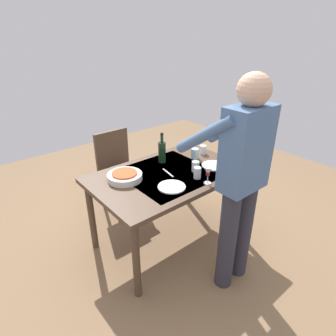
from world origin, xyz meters
name	(u,v)px	position (x,y,z in m)	size (l,w,h in m)	color
ground_plane	(168,238)	(0.00, 0.00, 0.00)	(6.00, 6.00, 0.00)	#846647
dining_table	(168,181)	(0.00, 0.00, 0.67)	(1.37, 0.87, 0.75)	#4C3828
chair_near	(118,166)	(0.05, -0.82, 0.53)	(0.40, 0.40, 0.91)	#352114
person_server	(241,177)	(-0.10, 0.70, 0.96)	(0.42, 0.61, 1.69)	#2D2D38
wine_bottle	(162,151)	(-0.11, -0.22, 0.86)	(0.07, 0.07, 0.30)	black
wine_glass_left	(208,172)	(-0.13, 0.36, 0.85)	(0.07, 0.07, 0.15)	white
water_cup_near_left	(203,150)	(-0.56, -0.11, 0.79)	(0.07, 0.07, 0.09)	silver
water_cup_near_right	(195,166)	(-0.21, 0.13, 0.80)	(0.07, 0.07, 0.10)	silver
water_cup_far_left	(197,173)	(-0.13, 0.24, 0.80)	(0.06, 0.06, 0.10)	silver
water_cup_far_right	(195,153)	(-0.42, -0.08, 0.80)	(0.08, 0.08, 0.10)	silver
serving_bowl_pasta	(125,176)	(0.36, -0.14, 0.78)	(0.30, 0.30, 0.07)	silver
dinner_plate_near	(214,166)	(-0.42, 0.17, 0.76)	(0.23, 0.23, 0.01)	silver
dinner_plate_far	(172,187)	(0.14, 0.22, 0.76)	(0.23, 0.23, 0.01)	silver
table_fork	(168,173)	(0.00, 0.00, 0.75)	(0.01, 0.18, 0.01)	silver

